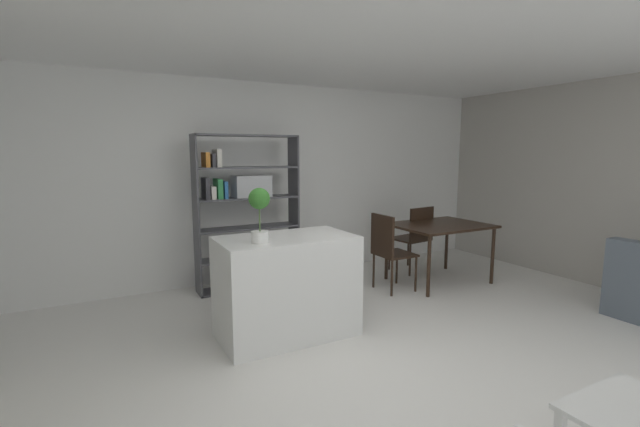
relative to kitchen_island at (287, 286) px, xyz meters
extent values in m
plane|color=silver|center=(0.34, -0.89, -0.46)|extent=(10.32, 10.32, 0.00)
cube|color=white|center=(0.34, -0.89, 2.14)|extent=(7.49, 5.61, 0.06)
cube|color=white|center=(0.34, 1.88, 0.82)|extent=(7.49, 0.06, 2.57)
cube|color=white|center=(0.00, 0.00, 0.00)|extent=(1.22, 0.69, 0.92)
cylinder|color=white|center=(-0.29, -0.13, 0.51)|extent=(0.15, 0.15, 0.10)
cylinder|color=#476633|center=(-0.29, -0.13, 0.66)|extent=(0.01, 0.01, 0.21)
sphere|color=#327027|center=(-0.29, -0.13, 0.83)|extent=(0.18, 0.18, 0.18)
cube|color=#4C4C51|center=(-0.47, 1.50, 0.48)|extent=(0.02, 0.30, 1.88)
cube|color=#4C4C51|center=(0.77, 1.50, 0.48)|extent=(0.02, 0.30, 1.88)
cube|color=#4C4C51|center=(0.15, 1.50, 1.41)|extent=(1.26, 0.30, 0.02)
cube|color=#4C4C51|center=(0.15, 1.50, -0.45)|extent=(1.26, 0.30, 0.02)
cube|color=#4C4C51|center=(0.15, 1.50, -0.07)|extent=(1.22, 0.30, 0.02)
cube|color=#4C4C51|center=(0.15, 1.50, 0.30)|extent=(1.22, 0.30, 0.02)
cube|color=#4C4C51|center=(0.15, 1.50, 0.66)|extent=(1.22, 0.30, 0.02)
cube|color=#4C4C51|center=(0.15, 1.50, 1.03)|extent=(1.22, 0.30, 0.02)
cube|color=#8E4793|center=(-0.28, 1.50, -0.32)|extent=(0.05, 0.24, 0.25)
cube|color=#38383D|center=(-0.22, 1.50, -0.35)|extent=(0.03, 0.24, 0.17)
cube|color=#38383D|center=(-0.35, 1.50, 0.80)|extent=(0.05, 0.24, 0.25)
cube|color=silver|center=(-0.28, 1.50, 0.75)|extent=(0.05, 0.24, 0.15)
cube|color=#338E4C|center=(-0.21, 1.50, 0.79)|extent=(0.06, 0.24, 0.23)
cube|color=#2D6BAD|center=(-0.14, 1.50, 0.77)|extent=(0.04, 0.24, 0.20)
cube|color=orange|center=(-0.34, 1.50, 1.13)|extent=(0.05, 0.24, 0.17)
cube|color=#38383D|center=(-0.27, 1.50, 1.12)|extent=(0.04, 0.24, 0.15)
cube|color=silver|center=(-0.21, 1.50, 1.14)|extent=(0.06, 0.24, 0.20)
cube|color=#B7BABC|center=(0.20, 1.50, 0.80)|extent=(0.44, 0.26, 0.26)
cube|color=silver|center=(0.61, -2.53, 0.04)|extent=(0.60, 0.40, 0.02)
cube|color=silver|center=(0.87, -2.37, -0.22)|extent=(0.04, 0.04, 0.49)
cube|color=black|center=(2.41, 0.58, 0.28)|extent=(1.19, 0.92, 0.03)
cylinder|color=black|center=(1.87, 0.17, -0.10)|extent=(0.04, 0.04, 0.73)
cylinder|color=black|center=(2.94, 0.17, -0.10)|extent=(0.04, 0.04, 0.73)
cylinder|color=black|center=(1.87, 0.98, -0.10)|extent=(0.04, 0.04, 0.73)
cylinder|color=black|center=(2.94, 0.98, -0.10)|extent=(0.04, 0.04, 0.73)
cube|color=black|center=(2.41, 1.16, 0.00)|extent=(0.51, 0.51, 0.03)
cube|color=black|center=(2.43, 0.95, 0.24)|extent=(0.45, 0.09, 0.46)
cylinder|color=black|center=(2.57, 1.38, -0.24)|extent=(0.03, 0.03, 0.45)
cylinder|color=black|center=(2.19, 1.32, -0.24)|extent=(0.03, 0.03, 0.45)
cylinder|color=black|center=(2.62, 0.99, -0.24)|extent=(0.03, 0.03, 0.45)
cylinder|color=black|center=(2.24, 0.94, -0.24)|extent=(0.03, 0.03, 0.45)
cube|color=black|center=(1.69, 0.58, -0.02)|extent=(0.42, 0.44, 0.03)
cube|color=black|center=(1.50, 0.58, 0.24)|extent=(0.04, 0.43, 0.48)
cylinder|color=black|center=(1.87, 0.39, -0.24)|extent=(0.03, 0.03, 0.43)
cylinder|color=black|center=(1.87, 0.76, -0.24)|extent=(0.03, 0.03, 0.43)
cylinder|color=black|center=(1.51, 0.39, -0.24)|extent=(0.03, 0.03, 0.43)
cylinder|color=black|center=(1.51, 0.76, -0.24)|extent=(0.03, 0.03, 0.43)
cube|color=slate|center=(3.54, -1.14, -0.01)|extent=(0.62, 0.14, 0.20)
camera|label=1|loc=(-1.49, -3.44, 1.21)|focal=23.83mm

